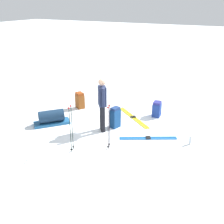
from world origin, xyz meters
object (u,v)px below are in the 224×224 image
Objects in this scene: ski_poles_planted_far at (71,126)px; backpack_bright at (80,100)px; ski_pair_near at (133,117)px; thermos_bottle at (190,140)px; backpack_small_spare at (157,109)px; backpack_large_dark at (115,118)px; ski_pair_far at (148,138)px; gear_sled at (51,118)px; ski_poles_planted_near at (109,125)px; skier_standing at (102,102)px.

backpack_bright is at bearing -149.67° from ski_poles_planted_far.
ski_pair_near is 6.40× the size of thermos_bottle.
thermos_bottle is at bearing 45.87° from backpack_small_spare.
backpack_large_dark is 1.92m from ski_poles_planted_far.
backpack_small_spare is 0.42× the size of ski_poles_planted_far.
backpack_large_dark is 1.72m from backpack_small_spare.
backpack_large_dark is at bearing -31.36° from backpack_small_spare.
ski_pair_far is at bearing 40.22° from ski_pair_near.
gear_sled reaches higher than thermos_bottle.
ski_poles_planted_far is at bearing -11.61° from backpack_large_dark.
backpack_large_dark is at bearing -12.77° from ski_pair_near.
ski_poles_planted_far is 1.12× the size of gear_sled.
backpack_large_dark is at bearing 168.39° from ski_poles_planted_far.
backpack_large_dark is (-0.23, -1.23, 0.33)m from ski_pair_far.
ski_pair_near is 1.05× the size of ski_pair_far.
thermos_bottle is (0.87, 4.37, -0.17)m from backpack_bright.
skier_standing is at bearing -141.14° from ski_poles_planted_near.
gear_sled is at bearing -68.34° from backpack_large_dark.
thermos_bottle is at bearing 78.79° from backpack_bright.
ski_pair_near is 1.31× the size of ski_poles_planted_near.
backpack_bright is at bearing -108.97° from ski_pair_far.
gear_sled is at bearing -77.17° from skier_standing.
gear_sled is at bearing -51.88° from backpack_small_spare.
backpack_large_dark reaches higher than backpack_small_spare.
ski_pair_near is at bearing 167.23° from backpack_large_dark.
backpack_small_spare is at bearing 126.72° from ski_pair_near.
gear_sled is 4.50× the size of thermos_bottle.
ski_pair_near is at bearing -174.32° from ski_poles_planted_near.
thermos_bottle is at bearing 66.24° from ski_pair_near.
ski_pair_far is 2.87× the size of backpack_small_spare.
ski_pair_far is at bearing 142.07° from ski_poles_planted_near.
backpack_large_dark is (-0.39, 0.25, -0.62)m from skier_standing.
skier_standing is 2.22m from backpack_bright.
skier_standing reaches higher than ski_poles_planted_near.
backpack_bright is 1.65m from gear_sled.
skier_standing is 1.02× the size of ski_pair_near.
backpack_small_spare is 3.58m from ski_poles_planted_far.
backpack_bright is 3.17m from ski_poles_planted_far.
backpack_bright reaches higher than ski_pair_near.
gear_sled is (-1.06, -1.60, -0.50)m from ski_poles_planted_far.
ski_pair_near is 1.42× the size of gear_sled.
thermos_bottle is at bearing 98.36° from skier_standing.
thermos_bottle is (-1.25, 1.97, -0.58)m from ski_poles_planted_near.
ski_poles_planted_near is (2.72, -0.46, 0.44)m from backpack_small_spare.
thermos_bottle is (-0.39, 2.66, -0.82)m from skier_standing.
skier_standing is 2.81m from thermos_bottle.
skier_standing is 2.29m from backpack_small_spare.
gear_sled is 4.46m from thermos_bottle.
thermos_bottle is at bearing 89.97° from backpack_large_dark.
backpack_large_dark is at bearing -90.03° from thermos_bottle.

